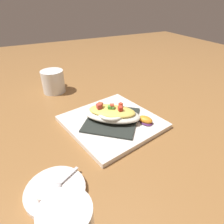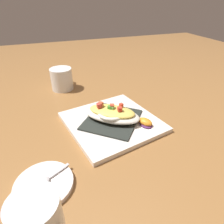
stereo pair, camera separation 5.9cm
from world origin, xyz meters
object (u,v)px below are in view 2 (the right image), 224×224
orange_garnish (145,122)px  creamer_saucer (44,184)px  stemmed_glass (38,221)px  gratin_dish (112,113)px  square_plate (112,122)px  coffee_mug (62,80)px  creamer_cup_0 (30,189)px  spoon (46,180)px

orange_garnish → creamer_saucer: orange_garnish is taller
stemmed_glass → creamer_saucer: 0.16m
gratin_dish → orange_garnish: 0.11m
square_plate → gratin_dish: size_ratio=1.38×
square_plate → stemmed_glass: size_ratio=1.96×
coffee_mug → gratin_dish: bearing=-161.2°
square_plate → creamer_cup_0: bearing=127.2°
spoon → creamer_cup_0: 0.03m
orange_garnish → stemmed_glass: stemmed_glass is taller
square_plate → creamer_cup_0: (-0.18, 0.24, 0.01)m
square_plate → gratin_dish: bearing=65.1°
creamer_saucer → coffee_mug: bearing=-12.3°
creamer_saucer → creamer_cup_0: bearing=118.5°
square_plate → coffee_mug: coffee_mug is taller
square_plate → orange_garnish: orange_garnish is taller
orange_garnish → creamer_saucer: 0.32m
stemmed_glass → gratin_dish: bearing=-35.3°
square_plate → gratin_dish: 0.03m
creamer_saucer → spoon: spoon is taller
square_plate → coffee_mug: size_ratio=2.27×
square_plate → creamer_cup_0: creamer_cup_0 is taller
creamer_cup_0 → gratin_dish: bearing=-52.8°
coffee_mug → creamer_cup_0: coffee_mug is taller
gratin_dish → creamer_cup_0: gratin_dish is taller
orange_garnish → creamer_saucer: bearing=110.4°
orange_garnish → creamer_cup_0: bearing=111.1°
spoon → coffee_mug: bearing=-11.7°
gratin_dish → coffee_mug: size_ratio=1.64×
coffee_mug → creamer_cup_0: bearing=165.4°
creamer_cup_0 → creamer_saucer: bearing=-61.5°
spoon → creamer_cup_0: bearing=118.5°
gratin_dish → spoon: gratin_dish is taller
coffee_mug → stemmed_glass: 0.64m
gratin_dish → stemmed_glass: (-0.30, 0.22, 0.05)m
square_plate → coffee_mug: bearing=18.8°
orange_garnish → stemmed_glass: 0.40m
orange_garnish → stemmed_glass: size_ratio=0.40×
creamer_saucer → square_plate: bearing=-51.9°
orange_garnish → spoon: 0.32m
stemmed_glass → coffee_mug: bearing=-9.7°
orange_garnish → coffee_mug: 0.43m
square_plate → spoon: 0.27m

